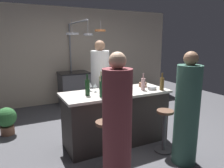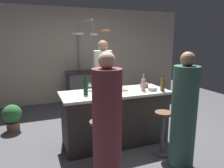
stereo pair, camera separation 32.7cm
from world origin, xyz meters
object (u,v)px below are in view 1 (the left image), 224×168
at_px(stove_range, 74,88).
at_px(cutting_board, 117,90).
at_px(guest_right, 187,113).
at_px(mixing_bowl_wooden, 143,85).
at_px(wine_bottle_red, 87,87).
at_px(mixing_bowl_steel, 152,88).
at_px(bar_stool_left, 105,143).
at_px(guest_left, 117,127).
at_px(chef, 100,87).
at_px(wine_glass_near_left_guest, 90,85).
at_px(wine_bottle_rose, 143,84).
at_px(mixing_bowl_blue, 111,93).
at_px(wine_bottle_green, 102,89).
at_px(wine_bottle_amber, 162,84).
at_px(potted_plant, 7,119).
at_px(wine_glass_by_chef, 95,86).
at_px(wine_bottle_white, 101,83).
at_px(bar_stool_right, 164,129).
at_px(pepper_mill, 105,85).

distance_m(stove_range, cutting_board, 2.43).
height_order(guest_right, mixing_bowl_wooden, guest_right).
bearing_deg(wine_bottle_red, mixing_bowl_steel, -6.96).
bearing_deg(bar_stool_left, guest_left, -92.85).
xyz_separation_m(chef, guest_left, (-0.57, -1.81, -0.05)).
distance_m(wine_bottle_red, wine_glass_near_left_guest, 0.26).
relative_size(cutting_board, wine_bottle_rose, 1.12).
bearing_deg(mixing_bowl_blue, chef, 76.13).
xyz_separation_m(stove_range, mixing_bowl_wooden, (0.61, -2.34, 0.49)).
relative_size(wine_bottle_red, wine_glass_near_left_guest, 2.27).
bearing_deg(wine_bottle_green, bar_stool_left, -108.39).
relative_size(wine_bottle_amber, wine_bottle_red, 0.89).
xyz_separation_m(potted_plant, wine_bottle_green, (1.34, -1.36, 0.73)).
bearing_deg(guest_left, wine_glass_by_chef, 80.53).
xyz_separation_m(bar_stool_left, mixing_bowl_wooden, (1.10, 0.73, 0.56)).
relative_size(wine_bottle_rose, wine_glass_near_left_guest, 1.96).
bearing_deg(wine_bottle_white, mixing_bowl_steel, -26.47).
distance_m(mixing_bowl_wooden, mixing_bowl_blue, 0.84).
bearing_deg(wine_glass_near_left_guest, wine_bottle_amber, -22.08).
distance_m(bar_stool_left, potted_plant, 2.15).
distance_m(bar_stool_right, pepper_mill, 1.19).
xyz_separation_m(guest_right, wine_bottle_amber, (0.16, 0.74, 0.27)).
height_order(guest_right, wine_bottle_white, guest_right).
xyz_separation_m(stove_range, wine_bottle_red, (-0.51, -2.47, 0.58)).
relative_size(chef, bar_stool_left, 2.55).
distance_m(pepper_mill, mixing_bowl_steel, 0.82).
bearing_deg(wine_glass_by_chef, wine_glass_near_left_guest, 129.32).
bearing_deg(mixing_bowl_steel, chef, 119.80).
bearing_deg(potted_plant, pepper_mill, -33.75).
height_order(stove_range, wine_bottle_white, wine_bottle_white).
bearing_deg(stove_range, pepper_mill, -93.59).
relative_size(pepper_mill, wine_glass_by_chef, 1.44).
bearing_deg(bar_stool_right, wine_bottle_green, 154.49).
xyz_separation_m(pepper_mill, wine_glass_near_left_guest, (-0.23, 0.08, 0.00)).
bearing_deg(pepper_mill, potted_plant, 146.25).
height_order(chef, wine_bottle_amber, chef).
xyz_separation_m(pepper_mill, wine_bottle_rose, (0.61, -0.24, 0.00)).
xyz_separation_m(chef, wine_glass_near_left_guest, (-0.44, -0.60, 0.20)).
bearing_deg(guest_left, wine_glass_near_left_guest, 83.99).
relative_size(chef, guest_left, 1.07).
height_order(wine_bottle_amber, wine_glass_near_left_guest, wine_bottle_amber).
bearing_deg(wine_bottle_rose, potted_plant, 149.36).
height_order(potted_plant, wine_bottle_red, wine_bottle_red).
xyz_separation_m(pepper_mill, wine_bottle_red, (-0.36, -0.15, 0.03)).
relative_size(chef, bar_stool_right, 2.55).
height_order(potted_plant, wine_glass_near_left_guest, wine_glass_near_left_guest).
bearing_deg(wine_glass_by_chef, chef, 60.56).
bearing_deg(wine_bottle_rose, pepper_mill, 158.14).
height_order(chef, potted_plant, chef).
xyz_separation_m(bar_stool_left, wine_bottle_amber, (1.24, 0.37, 0.64)).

